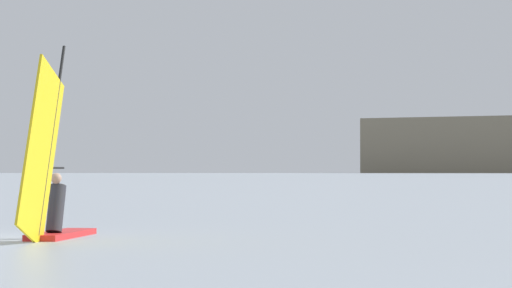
% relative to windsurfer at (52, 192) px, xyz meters
% --- Properties ---
extents(windsurfer, '(1.01, 3.87, 4.05)m').
position_rel_windsurfer_xyz_m(windsurfer, '(0.00, 0.00, 0.00)').
color(windsurfer, red).
rests_on(windsurfer, ground_plane).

